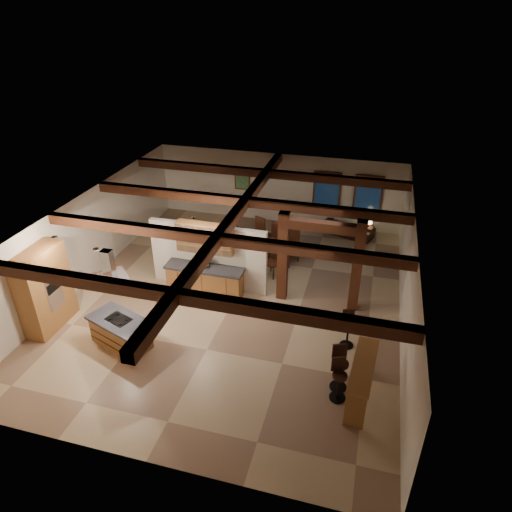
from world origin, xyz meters
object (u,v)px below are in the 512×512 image
(bar_counter, at_px, (362,376))
(dining_table, at_px, (268,252))
(sofa, at_px, (348,228))
(kitchen_island, at_px, (121,331))

(bar_counter, bearing_deg, dining_table, 122.30)
(bar_counter, bearing_deg, sofa, 97.03)
(kitchen_island, relative_size, bar_counter, 0.96)
(kitchen_island, bearing_deg, sofa, 57.45)
(kitchen_island, xyz_separation_m, dining_table, (2.71, 5.50, -0.10))
(dining_table, relative_size, bar_counter, 0.93)
(dining_table, distance_m, sofa, 3.82)
(kitchen_island, height_order, sofa, kitchen_island)
(dining_table, distance_m, bar_counter, 6.83)
(sofa, bearing_deg, kitchen_island, 76.12)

